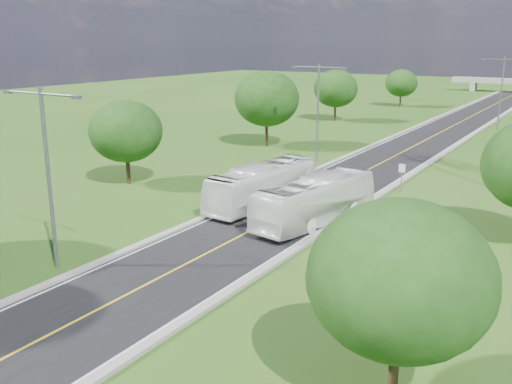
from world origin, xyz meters
TOP-DOWN VIEW (x-y plane):
  - ground at (0.00, 60.00)m, footprint 260.00×260.00m
  - road at (0.00, 66.00)m, footprint 8.00×150.00m
  - curb_left at (-4.25, 66.00)m, footprint 0.50×150.00m
  - curb_right at (4.25, 66.00)m, footprint 0.50×150.00m
  - speed_limit_sign at (5.20, 37.98)m, footprint 0.55×0.09m
  - streetlight_near_left at (-6.00, 12.00)m, footprint 5.90×0.25m
  - streetlight_mid_left at (-6.00, 45.00)m, footprint 5.90×0.25m
  - streetlight_far_right at (6.00, 78.00)m, footprint 5.90×0.25m
  - tree_lb at (-16.00, 28.00)m, footprint 6.30×6.30m
  - tree_lc at (-15.00, 50.00)m, footprint 7.56×7.56m
  - tree_ld at (-17.00, 74.00)m, footprint 6.72×6.72m
  - tree_le at (-14.50, 98.00)m, footprint 5.88×5.88m
  - tree_ra at (14.00, 10.00)m, footprint 6.30×6.30m
  - bus_outbound at (2.84, 26.67)m, footprint 4.43×11.65m
  - bus_inbound at (-2.47, 28.40)m, footprint 3.44×11.54m

SIDE VIEW (x-z plane):
  - ground at x=0.00m, z-range 0.00..0.00m
  - road at x=0.00m, z-range 0.00..0.06m
  - curb_left at x=-4.25m, z-range 0.00..0.22m
  - curb_right at x=4.25m, z-range 0.00..0.22m
  - speed_limit_sign at x=5.20m, z-range 0.40..2.80m
  - bus_outbound at x=2.84m, z-range 0.06..3.23m
  - bus_inbound at x=-2.47m, z-range 0.06..3.23m
  - tree_le at x=-14.50m, z-range 0.91..7.75m
  - tree_lb at x=-16.00m, z-range 0.98..8.31m
  - tree_ra at x=14.00m, z-range 0.98..8.31m
  - tree_ld at x=-17.00m, z-range 1.05..8.86m
  - tree_lc at x=-15.00m, z-range 1.18..9.97m
  - streetlight_near_left at x=-6.00m, z-range 0.94..10.94m
  - streetlight_mid_left at x=-6.00m, z-range 0.94..10.94m
  - streetlight_far_right at x=6.00m, z-range 0.94..10.94m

